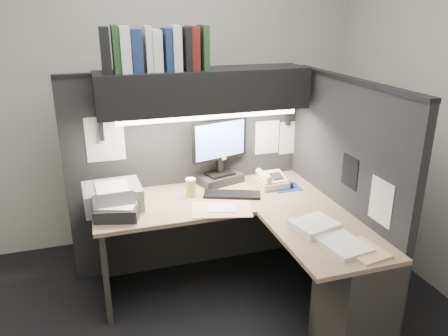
{
  "coord_description": "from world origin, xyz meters",
  "views": [
    {
      "loc": [
        -0.7,
        -2.33,
        2.05
      ],
      "look_at": [
        0.2,
        0.51,
        0.97
      ],
      "focal_mm": 35.0,
      "sensor_mm": 36.0,
      "label": 1
    }
  ],
  "objects": [
    {
      "name": "monitor",
      "position": [
        0.26,
        0.82,
        0.94
      ],
      "size": [
        0.47,
        0.3,
        0.52
      ],
      "rotation": [
        0.0,
        0.0,
        0.28
      ],
      "color": "black",
      "rests_on": "desk"
    },
    {
      "name": "paper_stack_b",
      "position": [
        0.66,
        -0.38,
        0.74
      ],
      "size": [
        0.27,
        0.31,
        0.03
      ],
      "primitive_type": "cube",
      "rotation": [
        0.0,
        0.0,
        0.14
      ],
      "color": "white",
      "rests_on": "desk"
    },
    {
      "name": "wall_front",
      "position": [
        0.0,
        -1.5,
        1.35
      ],
      "size": [
        3.5,
        0.04,
        2.7
      ],
      "primitive_type": "cube",
      "color": "beige",
      "rests_on": "floor"
    },
    {
      "name": "keyboard",
      "position": [
        0.27,
        0.53,
        0.74
      ],
      "size": [
        0.45,
        0.29,
        0.02
      ],
      "primitive_type": "cube",
      "rotation": [
        0.0,
        0.0,
        -0.37
      ],
      "color": "black",
      "rests_on": "desk"
    },
    {
      "name": "printer",
      "position": [
        -0.6,
        0.61,
        0.81
      ],
      "size": [
        0.41,
        0.35,
        0.16
      ],
      "primitive_type": "cube",
      "rotation": [
        0.0,
        0.0,
        0.04
      ],
      "color": "gray",
      "rests_on": "desk"
    },
    {
      "name": "open_folder",
      "position": [
        0.12,
        0.32,
        0.73
      ],
      "size": [
        0.47,
        0.36,
        0.01
      ],
      "primitive_type": "cube",
      "rotation": [
        0.0,
        0.0,
        -0.25
      ],
      "color": "tan",
      "rests_on": "desk"
    },
    {
      "name": "pinned_papers",
      "position": [
        0.42,
        0.56,
        1.05
      ],
      "size": [
        1.76,
        1.31,
        0.51
      ],
      "color": "white",
      "rests_on": "partition_back"
    },
    {
      "name": "partition_right",
      "position": [
        0.98,
        0.18,
        0.8
      ],
      "size": [
        0.06,
        1.5,
        1.6
      ],
      "primitive_type": "cube",
      "color": "black",
      "rests_on": "floor"
    },
    {
      "name": "task_light_tube",
      "position": [
        0.12,
        0.61,
        1.33
      ],
      "size": [
        1.32,
        0.04,
        0.04
      ],
      "primitive_type": "cylinder",
      "rotation": [
        0.0,
        1.57,
        0.0
      ],
      "color": "white",
      "rests_on": "overhead_shelf"
    },
    {
      "name": "desk",
      "position": [
        0.43,
        -0.0,
        0.44
      ],
      "size": [
        1.7,
        1.53,
        0.73
      ],
      "color": "#917C5C",
      "rests_on": "floor"
    },
    {
      "name": "binder_row",
      "position": [
        -0.23,
        0.75,
        1.8
      ],
      "size": [
        0.72,
        0.25,
        0.31
      ],
      "color": "black",
      "rests_on": "overhead_shelf"
    },
    {
      "name": "paper_stack_a",
      "position": [
        0.6,
        -0.13,
        0.76
      ],
      "size": [
        0.31,
        0.28,
        0.05
      ],
      "primitive_type": "cube",
      "rotation": [
        0.0,
        0.0,
        0.24
      ],
      "color": "white",
      "rests_on": "desk"
    },
    {
      "name": "manila_stack",
      "position": [
        0.74,
        -0.46,
        0.74
      ],
      "size": [
        0.25,
        0.3,
        0.02
      ],
      "primitive_type": "cube",
      "rotation": [
        0.0,
        0.0,
        0.16
      ],
      "color": "tan",
      "rests_on": "desk"
    },
    {
      "name": "mouse",
      "position": [
        0.75,
        0.57,
        0.75
      ],
      "size": [
        0.11,
        0.13,
        0.04
      ],
      "primitive_type": "ellipsoid",
      "rotation": [
        0.0,
        0.0,
        0.38
      ],
      "color": "black",
      "rests_on": "mousepad"
    },
    {
      "name": "floor",
      "position": [
        0.0,
        0.0,
        0.0
      ],
      "size": [
        3.5,
        3.5,
        0.0
      ],
      "primitive_type": "plane",
      "color": "black",
      "rests_on": "ground"
    },
    {
      "name": "partition_back",
      "position": [
        0.03,
        0.93,
        0.8
      ],
      "size": [
        1.9,
        0.06,
        1.6
      ],
      "primitive_type": "cube",
      "color": "black",
      "rests_on": "floor"
    },
    {
      "name": "telephone",
      "position": [
        0.63,
        0.62,
        0.77
      ],
      "size": [
        0.22,
        0.23,
        0.09
      ],
      "primitive_type": "cube",
      "rotation": [
        0.0,
        0.0,
        0.03
      ],
      "color": "beige",
      "rests_on": "desk"
    },
    {
      "name": "mousepad",
      "position": [
        0.73,
        0.56,
        0.73
      ],
      "size": [
        0.22,
        0.2,
        0.0
      ],
      "primitive_type": "cube",
      "rotation": [
        0.0,
        0.0,
        -0.04
      ],
      "color": "navy",
      "rests_on": "desk"
    },
    {
      "name": "overhead_shelf",
      "position": [
        0.12,
        0.75,
        1.5
      ],
      "size": [
        1.55,
        0.34,
        0.3
      ],
      "primitive_type": "cube",
      "color": "black",
      "rests_on": "partition_back"
    },
    {
      "name": "notebook_stack",
      "position": [
        -0.58,
        0.43,
        0.77
      ],
      "size": [
        0.33,
        0.3,
        0.08
      ],
      "primitive_type": "cube",
      "rotation": [
        0.0,
        0.0,
        -0.26
      ],
      "color": "black",
      "rests_on": "desk"
    },
    {
      "name": "wall_back",
      "position": [
        0.0,
        1.5,
        1.35
      ],
      "size": [
        3.5,
        0.04,
        2.7
      ],
      "primitive_type": "cube",
      "color": "beige",
      "rests_on": "floor"
    },
    {
      "name": "coffee_cup",
      "position": [
        -0.03,
        0.61,
        0.8
      ],
      "size": [
        0.09,
        0.09,
        0.13
      ],
      "primitive_type": "cylinder",
      "rotation": [
        0.0,
        0.0,
        0.33
      ],
      "color": "#B9C64F",
      "rests_on": "desk"
    }
  ]
}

